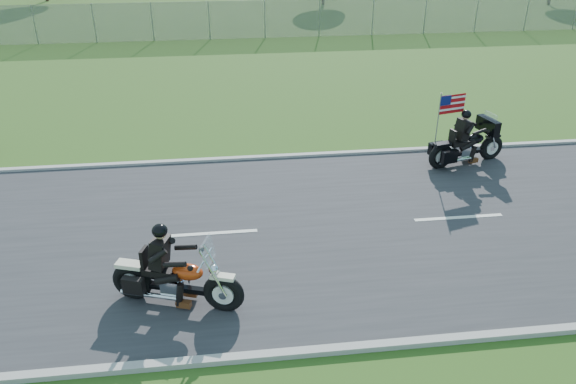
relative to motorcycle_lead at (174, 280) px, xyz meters
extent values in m
plane|color=#2D4816|center=(2.62, 2.41, -0.56)|extent=(420.00, 420.00, 0.00)
cube|color=#28282B|center=(2.62, 2.41, -0.54)|extent=(120.00, 8.00, 0.04)
cube|color=#9E9B93|center=(2.62, 6.46, -0.51)|extent=(120.00, 0.18, 0.12)
cube|color=#9E9B93|center=(2.62, -1.64, -0.51)|extent=(120.00, 0.18, 0.12)
cube|color=gray|center=(-2.38, 22.41, 0.44)|extent=(60.00, 0.03, 2.00)
torus|color=black|center=(0.91, -0.30, -0.15)|extent=(0.82, 0.44, 0.80)
torus|color=black|center=(-0.83, 0.28, -0.15)|extent=(0.82, 0.44, 0.80)
ellipsoid|color=#BB350D|center=(0.27, -0.09, 0.24)|extent=(0.68, 0.52, 0.30)
cube|color=black|center=(-0.27, 0.09, 0.19)|extent=(0.66, 0.49, 0.13)
cube|color=black|center=(-0.21, 0.07, 0.61)|extent=(0.38, 0.49, 0.59)
sphere|color=black|center=(-0.16, 0.05, 1.08)|extent=(0.37, 0.37, 0.29)
cube|color=silver|center=(0.68, -0.23, 0.75)|extent=(0.20, 0.48, 0.43)
torus|color=black|center=(8.87, 5.62, -0.17)|extent=(0.78, 0.36, 0.76)
torus|color=black|center=(7.17, 5.20, -0.17)|extent=(0.78, 0.36, 0.76)
ellipsoid|color=black|center=(8.24, 5.47, 0.20)|extent=(0.64, 0.46, 0.29)
cube|color=black|center=(7.72, 5.34, 0.16)|extent=(0.62, 0.44, 0.12)
cube|color=black|center=(7.77, 5.35, 0.56)|extent=(0.34, 0.46, 0.57)
sphere|color=black|center=(7.82, 5.36, 1.01)|extent=(0.34, 0.34, 0.28)
cube|color=black|center=(8.62, 5.56, 0.56)|extent=(0.42, 0.85, 0.41)
cube|color=#B70C11|center=(7.42, 5.47, 1.29)|extent=(0.81, 0.22, 0.54)
camera|label=1|loc=(1.09, -8.73, 6.42)|focal=35.00mm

